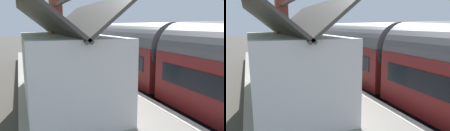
# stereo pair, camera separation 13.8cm
# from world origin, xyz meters

# --- Properties ---
(ground_plane) EXTENTS (160.00, 160.00, 0.00)m
(ground_plane) POSITION_xyz_m (0.00, 0.00, 0.00)
(ground_plane) COLOR #4C473F
(platform) EXTENTS (32.00, 5.55, 0.88)m
(platform) POSITION_xyz_m (0.00, 3.77, 0.44)
(platform) COLOR gray
(platform) RESTS_ON ground
(platform_edge_coping) EXTENTS (32.00, 0.36, 0.02)m
(platform_edge_coping) POSITION_xyz_m (0.00, 1.18, 0.89)
(platform_edge_coping) COLOR beige
(platform_edge_coping) RESTS_ON platform
(rail_near) EXTENTS (52.00, 0.08, 0.14)m
(rail_near) POSITION_xyz_m (0.00, -1.62, 0.07)
(rail_near) COLOR gray
(rail_near) RESTS_ON ground
(rail_far) EXTENTS (52.00, 0.08, 0.14)m
(rail_far) POSITION_xyz_m (0.00, -0.18, 0.07)
(rail_far) COLOR gray
(rail_far) RESTS_ON ground
(train) EXTENTS (16.57, 2.73, 4.32)m
(train) POSITION_xyz_m (-4.06, -0.90, 2.21)
(train) COLOR black
(train) RESTS_ON ground
(station_building) EXTENTS (8.12, 3.47, 5.21)m
(station_building) POSITION_xyz_m (-3.72, 4.61, 2.45)
(station_building) COLOR white
(station_building) RESTS_ON platform
(bench_platform_end) EXTENTS (1.40, 0.44, 0.88)m
(bench_platform_end) POSITION_xyz_m (9.27, 3.07, 1.35)
(bench_platform_end) COLOR teal
(bench_platform_end) RESTS_ON platform
(bench_mid_platform) EXTENTS (1.42, 0.48, 0.88)m
(bench_mid_platform) POSITION_xyz_m (6.81, 3.26, 1.35)
(bench_mid_platform) COLOR teal
(bench_mid_platform) RESTS_ON platform
(bench_by_lamp) EXTENTS (1.40, 0.44, 0.88)m
(bench_by_lamp) POSITION_xyz_m (3.60, 2.93, 1.35)
(bench_by_lamp) COLOR teal
(bench_by_lamp) RESTS_ON platform
(planter_by_door) EXTENTS (0.58, 0.58, 0.79)m
(planter_by_door) POSITION_xyz_m (6.90, 1.72, 1.31)
(planter_by_door) COLOR gray
(planter_by_door) RESTS_ON platform
(planter_edge_far) EXTENTS (0.60, 0.60, 0.90)m
(planter_edge_far) POSITION_xyz_m (8.49, 3.89, 1.35)
(planter_edge_far) COLOR gray
(planter_edge_far) RESTS_ON platform
(planter_edge_near) EXTENTS (0.99, 0.32, 0.65)m
(planter_edge_near) POSITION_xyz_m (4.72, 2.59, 1.19)
(planter_edge_near) COLOR black
(planter_edge_near) RESTS_ON platform
(station_sign_board) EXTENTS (0.96, 0.06, 1.57)m
(station_sign_board) POSITION_xyz_m (1.52, 1.88, 2.07)
(station_sign_board) COLOR black
(station_sign_board) RESTS_ON platform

